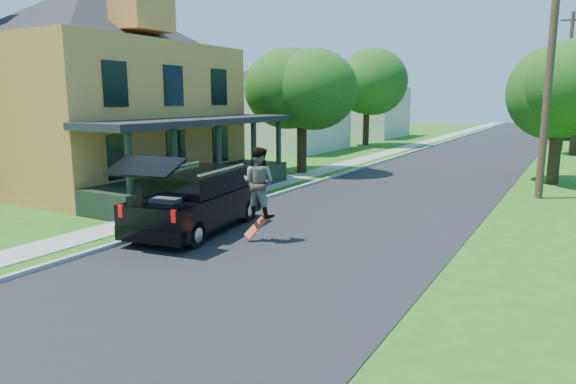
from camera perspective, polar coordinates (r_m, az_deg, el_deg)
The scene contains 17 objects.
ground at distance 12.58m, azimuth -3.11°, elevation -7.70°, with size 140.00×140.00×0.00m, color #275711.
street at distance 30.98m, azimuth 17.41°, elevation 2.67°, with size 8.00×120.00×0.02m, color black.
curb at distance 32.07m, azimuth 10.34°, elevation 3.23°, with size 0.15×120.00×0.12m, color #9A9A95.
sidewalk at distance 32.62m, azimuth 7.77°, elevation 3.42°, with size 1.30×120.00×0.03m, color gray.
front_walk at distance 23.00m, azimuth -14.97°, elevation 0.26°, with size 6.50×1.20×0.03m, color gray.
main_house at distance 25.13m, azimuth -21.01°, elevation 12.04°, with size 15.56×15.56×10.10m.
neighbor_house_mid at distance 39.48m, azimuth -0.69°, elevation 10.81°, with size 12.78×12.78×8.30m.
neighbor_house_far at distance 53.89m, azimuth 8.12°, elevation 10.59°, with size 12.78×12.78×8.30m.
black_suv at distance 15.37m, azimuth -10.15°, elevation -0.93°, with size 2.69×5.45×2.44m.
skateboarder at distance 13.95m, azimuth -3.28°, elevation 1.08°, with size 0.99×0.80×1.92m.
skateboard at distance 14.16m, azimuth -3.41°, elevation -3.83°, with size 0.62×0.55×0.72m.
tree_left_mid at distance 27.06m, azimuth 1.50°, elevation 11.57°, with size 5.80×5.46×6.84m.
tree_left_far at distance 43.90m, azimuth 8.77°, elevation 12.10°, with size 5.66×5.62×8.22m.
tree_right_near at distance 26.42m, azimuth 27.93°, elevation 9.83°, with size 4.83×4.53×6.45m.
tree_right_far at distance 55.19m, azimuth 29.02°, elevation 11.25°, with size 6.23×6.27×8.97m.
utility_pole_near at distance 22.29m, azimuth 27.01°, elevation 11.29°, with size 1.77×0.52×9.06m.
utility_pole_far at distance 43.80m, azimuth 28.58°, elevation 10.81°, with size 1.57×0.48×10.05m.
Camera 1 is at (6.52, -10.03, 3.90)m, focal length 32.00 mm.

